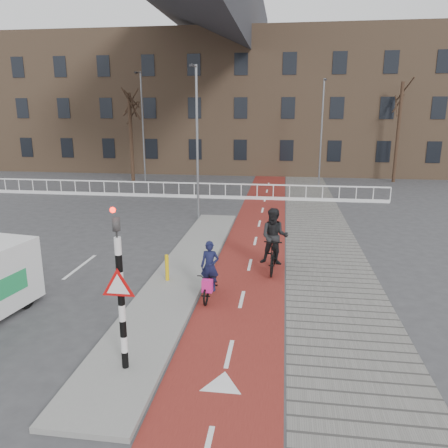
# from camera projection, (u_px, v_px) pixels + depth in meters

# --- Properties ---
(ground) EXTENTS (120.00, 120.00, 0.00)m
(ground) POSITION_uv_depth(u_px,v_px,m) (176.00, 329.00, 11.16)
(ground) COLOR #38383A
(ground) RESTS_ON ground
(bike_lane) EXTENTS (2.50, 60.00, 0.01)m
(bike_lane) POSITION_uv_depth(u_px,v_px,m) (258.00, 229.00, 20.54)
(bike_lane) COLOR maroon
(bike_lane) RESTS_ON ground
(sidewalk) EXTENTS (3.00, 60.00, 0.01)m
(sidewalk) POSITION_uv_depth(u_px,v_px,m) (319.00, 231.00, 20.18)
(sidewalk) COLOR slate
(sidewalk) RESTS_ON ground
(curb_island) EXTENTS (1.80, 16.00, 0.12)m
(curb_island) POSITION_uv_depth(u_px,v_px,m) (184.00, 270.00, 15.07)
(curb_island) COLOR gray
(curb_island) RESTS_ON ground
(traffic_signal) EXTENTS (0.80, 0.80, 3.68)m
(traffic_signal) POSITION_uv_depth(u_px,v_px,m) (120.00, 286.00, 8.80)
(traffic_signal) COLOR black
(traffic_signal) RESTS_ON curb_island
(bollard) EXTENTS (0.12, 0.12, 0.85)m
(bollard) POSITION_uv_depth(u_px,v_px,m) (167.00, 268.00, 13.93)
(bollard) COLOR #E9B80C
(bollard) RESTS_ON curb_island
(cyclist_near) EXTENTS (0.62, 1.66, 1.74)m
(cyclist_near) POSITION_uv_depth(u_px,v_px,m) (210.00, 279.00, 12.84)
(cyclist_near) COLOR black
(cyclist_near) RESTS_ON bike_lane
(cyclist_far) EXTENTS (1.01, 2.13, 2.22)m
(cyclist_far) POSITION_uv_depth(u_px,v_px,m) (274.00, 245.00, 14.95)
(cyclist_far) COLOR black
(cyclist_far) RESTS_ON bike_lane
(railing) EXTENTS (28.00, 0.10, 0.99)m
(railing) POSITION_uv_depth(u_px,v_px,m) (164.00, 192.00, 28.03)
(railing) COLOR silver
(railing) RESTS_ON ground
(townhouse_row) EXTENTS (46.00, 10.00, 15.90)m
(townhouse_row) POSITION_uv_depth(u_px,v_px,m) (226.00, 84.00, 40.26)
(townhouse_row) COLOR #7F6047
(townhouse_row) RESTS_ON ground
(tree_mid) EXTENTS (0.28, 0.28, 6.68)m
(tree_mid) POSITION_uv_depth(u_px,v_px,m) (131.00, 138.00, 33.16)
(tree_mid) COLOR black
(tree_mid) RESTS_ON ground
(tree_right) EXTENTS (0.25, 0.25, 7.47)m
(tree_right) POSITION_uv_depth(u_px,v_px,m) (398.00, 133.00, 33.13)
(tree_right) COLOR black
(tree_right) RESTS_ON ground
(streetlight_near) EXTENTS (0.12, 0.12, 7.50)m
(streetlight_near) POSITION_uv_depth(u_px,v_px,m) (197.00, 145.00, 21.38)
(streetlight_near) COLOR slate
(streetlight_near) RESTS_ON ground
(streetlight_left) EXTENTS (0.12, 0.12, 8.20)m
(streetlight_left) POSITION_uv_depth(u_px,v_px,m) (143.00, 128.00, 33.38)
(streetlight_left) COLOR slate
(streetlight_left) RESTS_ON ground
(streetlight_right) EXTENTS (0.12, 0.12, 7.56)m
(streetlight_right) POSITION_uv_depth(u_px,v_px,m) (321.00, 134.00, 30.99)
(streetlight_right) COLOR slate
(streetlight_right) RESTS_ON ground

